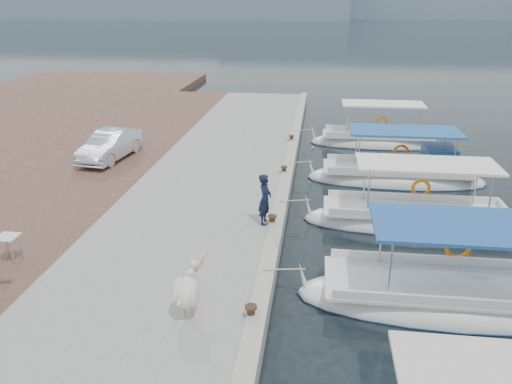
# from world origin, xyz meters

# --- Properties ---
(ground) EXTENTS (400.00, 400.00, 0.00)m
(ground) POSITION_xyz_m (0.00, 0.00, 0.00)
(ground) COLOR black
(ground) RESTS_ON ground
(concrete_quay) EXTENTS (6.00, 40.00, 0.50)m
(concrete_quay) POSITION_xyz_m (-3.00, 5.00, 0.25)
(concrete_quay) COLOR gray
(concrete_quay) RESTS_ON ground
(quay_curb) EXTENTS (0.44, 40.00, 0.12)m
(quay_curb) POSITION_xyz_m (-0.22, 5.00, 0.56)
(quay_curb) COLOR #A19D8F
(quay_curb) RESTS_ON concrete_quay
(cobblestone_strip) EXTENTS (4.00, 40.00, 0.50)m
(cobblestone_strip) POSITION_xyz_m (-8.00, 5.00, 0.25)
(cobblestone_strip) COLOR #4E3229
(cobblestone_strip) RESTS_ON ground
(fishing_caique_b) EXTENTS (7.82, 2.51, 2.83)m
(fishing_caique_b) POSITION_xyz_m (4.50, -1.58, 0.12)
(fishing_caique_b) COLOR silver
(fishing_caique_b) RESTS_ON ground
(fishing_caique_c) EXTENTS (7.49, 2.08, 2.83)m
(fishing_caique_c) POSITION_xyz_m (4.33, 3.15, 0.12)
(fishing_caique_c) COLOR silver
(fishing_caique_c) RESTS_ON ground
(fishing_caique_d) EXTENTS (7.39, 2.28, 2.83)m
(fishing_caique_d) POSITION_xyz_m (4.39, 7.54, 0.19)
(fishing_caique_d) COLOR silver
(fishing_caique_d) RESTS_ON ground
(fishing_caique_e) EXTENTS (6.88, 2.03, 2.83)m
(fishing_caique_e) POSITION_xyz_m (4.03, 13.16, 0.13)
(fishing_caique_e) COLOR silver
(fishing_caique_e) RESTS_ON ground
(mooring_bollards) EXTENTS (0.28, 20.28, 0.33)m
(mooring_bollards) POSITION_xyz_m (-0.35, 1.50, 0.69)
(mooring_bollards) COLOR black
(mooring_bollards) RESTS_ON concrete_quay
(pelican) EXTENTS (0.66, 1.54, 1.18)m
(pelican) POSITION_xyz_m (-1.77, -3.49, 1.11)
(pelican) COLOR tan
(pelican) RESTS_ON concrete_quay
(fisherman) EXTENTS (0.48, 0.65, 1.65)m
(fisherman) POSITION_xyz_m (-0.60, 1.61, 1.32)
(fisherman) COLOR black
(fisherman) RESTS_ON concrete_quay
(parked_car) EXTENTS (1.80, 3.99, 1.27)m
(parked_car) POSITION_xyz_m (-8.18, 7.57, 1.13)
(parked_car) COLOR silver
(parked_car) RESTS_ON cobblestone_strip
(folding_table) EXTENTS (0.55, 0.55, 0.73)m
(folding_table) POSITION_xyz_m (-7.23, -1.68, 1.02)
(folding_table) COLOR silver
(folding_table) RESTS_ON cobblestone_strip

